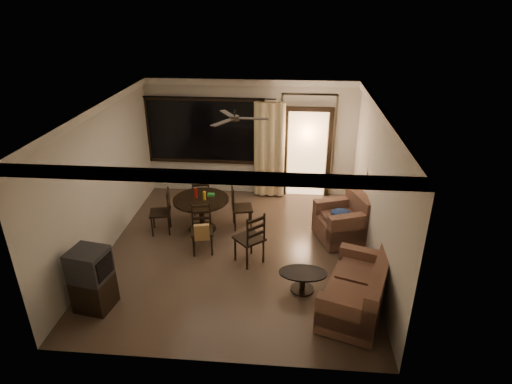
# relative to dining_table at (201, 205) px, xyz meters

# --- Properties ---
(ground) EXTENTS (5.50, 5.50, 0.00)m
(ground) POSITION_rel_dining_table_xyz_m (0.84, -0.79, -0.57)
(ground) COLOR #7F6651
(ground) RESTS_ON ground
(room_shell) EXTENTS (5.50, 6.70, 5.50)m
(room_shell) POSITION_rel_dining_table_xyz_m (1.44, 0.98, 1.26)
(room_shell) COLOR beige
(room_shell) RESTS_ON ground
(dining_table) EXTENTS (1.15, 1.15, 0.94)m
(dining_table) POSITION_rel_dining_table_xyz_m (0.00, 0.00, 0.00)
(dining_table) COLOR black
(dining_table) RESTS_ON ground
(dining_chair_west) EXTENTS (0.50, 0.50, 0.95)m
(dining_chair_west) POSITION_rel_dining_table_xyz_m (-0.82, -0.18, -0.28)
(dining_chair_west) COLOR black
(dining_chair_west) RESTS_ON ground
(dining_chair_east) EXTENTS (0.50, 0.50, 0.95)m
(dining_chair_east) POSITION_rel_dining_table_xyz_m (0.82, 0.17, -0.28)
(dining_chair_east) COLOR black
(dining_chair_east) RESTS_ON ground
(dining_chair_south) EXTENTS (0.50, 0.54, 0.95)m
(dining_chair_south) POSITION_rel_dining_table_xyz_m (0.18, -0.84, -0.26)
(dining_chair_south) COLOR black
(dining_chair_south) RESTS_ON ground
(dining_chair_north) EXTENTS (0.50, 0.50, 0.95)m
(dining_chair_north) POSITION_rel_dining_table_xyz_m (-0.17, 0.77, -0.28)
(dining_chair_north) COLOR black
(dining_chair_north) RESTS_ON ground
(tv_cabinet) EXTENTS (0.63, 0.58, 1.05)m
(tv_cabinet) POSITION_rel_dining_table_xyz_m (-1.20, -2.57, -0.04)
(tv_cabinet) COLOR black
(tv_cabinet) RESTS_ON ground
(sofa) EXTENTS (1.33, 1.80, 0.86)m
(sofa) POSITION_rel_dining_table_xyz_m (2.95, -2.30, -0.22)
(sofa) COLOR #40251D
(sofa) RESTS_ON ground
(armchair) EXTENTS (1.19, 1.19, 0.93)m
(armchair) POSITION_rel_dining_table_xyz_m (2.95, -0.12, -0.18)
(armchair) COLOR #40251D
(armchair) RESTS_ON ground
(coffee_table) EXTENTS (0.81, 0.49, 0.35)m
(coffee_table) POSITION_rel_dining_table_xyz_m (2.08, -1.87, -0.33)
(coffee_table) COLOR black
(coffee_table) RESTS_ON ground
(side_chair) EXTENTS (0.65, 0.65, 1.04)m
(side_chair) POSITION_rel_dining_table_xyz_m (1.12, -1.11, -0.26)
(side_chair) COLOR black
(side_chair) RESTS_ON ground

